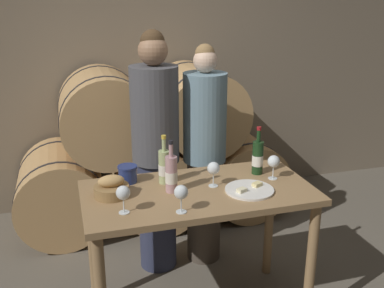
{
  "coord_description": "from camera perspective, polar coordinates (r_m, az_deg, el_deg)",
  "views": [
    {
      "loc": [
        -0.75,
        -2.4,
        2.05
      ],
      "look_at": [
        0.0,
        0.14,
        1.16
      ],
      "focal_mm": 42.0,
      "sensor_mm": 36.0,
      "label": 1
    }
  ],
  "objects": [
    {
      "name": "tasting_table",
      "position": [
        2.82,
        0.83,
        -8.37
      ],
      "size": [
        1.41,
        0.71,
        0.91
      ],
      "color": "#99754C",
      "rests_on": "ground_plane"
    },
    {
      "name": "bread_basket",
      "position": [
        2.71,
        -10.18,
        -5.53
      ],
      "size": [
        0.21,
        0.21,
        0.13
      ],
      "color": "olive",
      "rests_on": "tasting_table"
    },
    {
      "name": "person_right",
      "position": [
        3.41,
        1.58,
        -1.52
      ],
      "size": [
        0.32,
        0.32,
        1.71
      ],
      "color": "#4C4238",
      "rests_on": "ground_plane"
    },
    {
      "name": "wine_glass_right",
      "position": [
        2.93,
        10.33,
        -2.25
      ],
      "size": [
        0.08,
        0.08,
        0.16
      ],
      "color": "white",
      "rests_on": "tasting_table"
    },
    {
      "name": "person_left",
      "position": [
        3.3,
        -4.63,
        -1.18
      ],
      "size": [
        0.35,
        0.35,
        1.82
      ],
      "color": "#2D334C",
      "rests_on": "ground_plane"
    },
    {
      "name": "wine_glass_center",
      "position": [
        2.77,
        2.75,
        -3.16
      ],
      "size": [
        0.08,
        0.08,
        0.16
      ],
      "color": "white",
      "rests_on": "tasting_table"
    },
    {
      "name": "wine_glass_far_left",
      "position": [
        2.47,
        -8.74,
        -6.22
      ],
      "size": [
        0.08,
        0.08,
        0.16
      ],
      "color": "white",
      "rests_on": "tasting_table"
    },
    {
      "name": "cheese_plate",
      "position": [
        2.77,
        7.3,
        -5.78
      ],
      "size": [
        0.3,
        0.3,
        0.04
      ],
      "color": "white",
      "rests_on": "tasting_table"
    },
    {
      "name": "stone_wall_back",
      "position": [
        4.46,
        -6.81,
        12.7
      ],
      "size": [
        10.0,
        0.12,
        3.2
      ],
      "color": "gray",
      "rests_on": "ground_plane"
    },
    {
      "name": "wine_bottle_red",
      "position": [
        3.0,
        8.34,
        -1.68
      ],
      "size": [
        0.07,
        0.07,
        0.32
      ],
      "color": "#193819",
      "rests_on": "tasting_table"
    },
    {
      "name": "wine_bottle_white",
      "position": [
        2.83,
        -3.53,
        -2.87
      ],
      "size": [
        0.07,
        0.07,
        0.32
      ],
      "color": "#ADBC7F",
      "rests_on": "tasting_table"
    },
    {
      "name": "blue_crock",
      "position": [
        2.88,
        -8.19,
        -3.69
      ],
      "size": [
        0.12,
        0.12,
        0.11
      ],
      "color": "navy",
      "rests_on": "tasting_table"
    },
    {
      "name": "wine_bottle_rose",
      "position": [
        2.7,
        -2.64,
        -3.8
      ],
      "size": [
        0.07,
        0.07,
        0.33
      ],
      "color": "#BC8E93",
      "rests_on": "tasting_table"
    },
    {
      "name": "barrel_stack",
      "position": [
        4.14,
        -5.0,
        -1.26
      ],
      "size": [
        2.44,
        0.86,
        1.44
      ],
      "color": "tan",
      "rests_on": "ground_plane"
    },
    {
      "name": "wine_glass_left",
      "position": [
        2.45,
        -1.39,
        -6.21
      ],
      "size": [
        0.08,
        0.08,
        0.16
      ],
      "color": "white",
      "rests_on": "tasting_table"
    }
  ]
}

